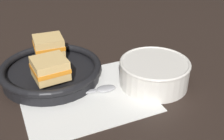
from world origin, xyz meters
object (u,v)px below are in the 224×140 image
object	(u,v)px
spoon	(97,90)
skillet	(51,71)
soup_bowl	(154,71)
sandwich_near_right	(50,68)
sandwich_near_left	(49,45)

from	to	relation	value
spoon	skillet	bearing A→B (deg)	133.42
soup_bowl	skillet	distance (m)	0.26
sandwich_near_right	skillet	bearing A→B (deg)	79.91
soup_bowl	skillet	bearing A→B (deg)	151.80
soup_bowl	sandwich_near_left	world-z (taller)	sandwich_near_left
spoon	skillet	xyz separation A→B (m)	(-0.09, 0.10, 0.01)
spoon	soup_bowl	bearing A→B (deg)	-2.79
soup_bowl	sandwich_near_right	size ratio (longest dim) A/B	2.03
spoon	sandwich_near_left	world-z (taller)	sandwich_near_left
sandwich_near_right	spoon	bearing A→B (deg)	-24.22
skillet	soup_bowl	bearing A→B (deg)	-28.20
soup_bowl	skillet	world-z (taller)	soup_bowl
soup_bowl	spoon	bearing A→B (deg)	173.13
sandwich_near_left	sandwich_near_right	distance (m)	0.12
soup_bowl	sandwich_near_right	bearing A→B (deg)	165.73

